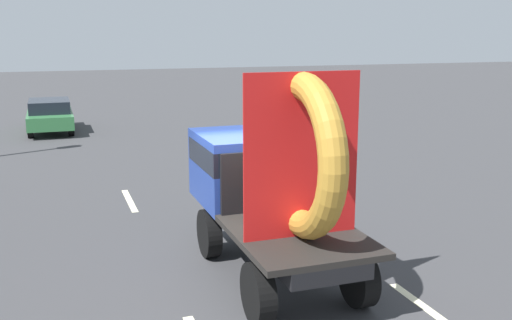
% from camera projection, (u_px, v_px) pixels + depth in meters
% --- Properties ---
extents(ground_plane, '(120.00, 120.00, 0.00)m').
position_uv_depth(ground_plane, '(258.00, 268.00, 11.02)').
color(ground_plane, '#38383A').
extents(flatbed_truck, '(2.02, 4.76, 3.73)m').
position_uv_depth(flatbed_truck, '(267.00, 179.00, 10.64)').
color(flatbed_truck, black).
rests_on(flatbed_truck, ground_plane).
extents(distant_sedan, '(1.86, 4.33, 1.41)m').
position_uv_depth(distant_sedan, '(50.00, 115.00, 25.75)').
color(distant_sedan, black).
rests_on(distant_sedan, ground_plane).
extents(lane_dash_left_far, '(0.16, 2.16, 0.01)m').
position_uv_depth(lane_dash_left_far, '(130.00, 200.00, 15.37)').
color(lane_dash_left_far, beige).
rests_on(lane_dash_left_far, ground_plane).
extents(lane_dash_right_near, '(0.16, 2.18, 0.01)m').
position_uv_depth(lane_dash_right_near, '(431.00, 311.00, 9.28)').
color(lane_dash_right_near, beige).
rests_on(lane_dash_right_near, ground_plane).
extents(lane_dash_right_far, '(0.16, 2.59, 0.01)m').
position_uv_depth(lane_dash_right_far, '(262.00, 189.00, 16.54)').
color(lane_dash_right_far, beige).
rests_on(lane_dash_right_far, ground_plane).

